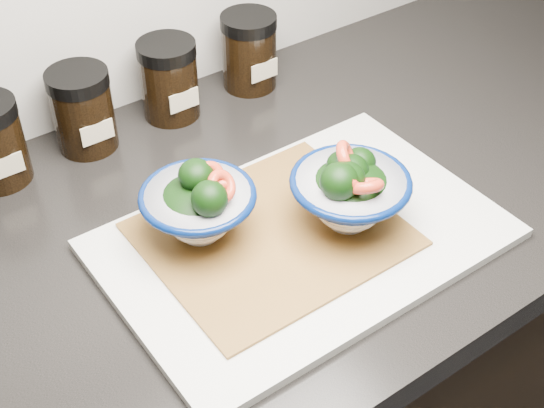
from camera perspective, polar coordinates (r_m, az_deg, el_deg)
countertop at (r=0.92m, az=-4.55°, el=-2.80°), size 3.50×0.60×0.04m
cutting_board at (r=0.88m, az=2.29°, el=-2.63°), size 0.45×0.30×0.01m
bamboo_mat at (r=0.88m, az=0.00°, el=-2.28°), size 0.28×0.24×0.00m
bowl_left at (r=0.85m, az=-5.45°, el=-0.09°), size 0.13×0.13×0.10m
bowl_right at (r=0.86m, az=5.85°, el=0.99°), size 0.14×0.14×0.11m
spice_jar_d at (r=1.03m, az=-14.06°, el=6.88°), size 0.08×0.08×0.11m
spice_jar_e at (r=1.07m, az=-7.75°, el=9.27°), size 0.08×0.08×0.11m
spice_jar_f at (r=1.13m, az=-1.73°, el=11.43°), size 0.08×0.08×0.11m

